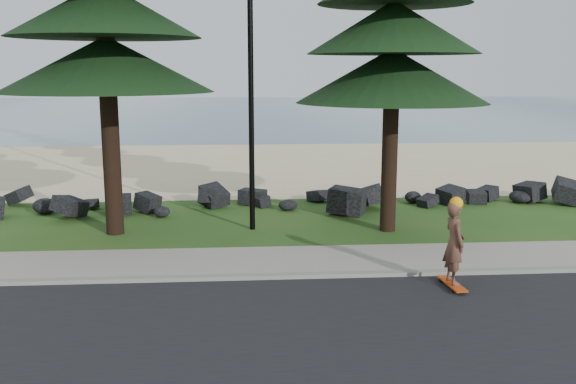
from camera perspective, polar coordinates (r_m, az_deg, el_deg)
The scene contains 9 objects.
ground at distance 13.79m, azimuth -2.94°, elevation -6.57°, with size 160.00×160.00×0.00m, color #214B17.
road at distance 9.59m, azimuth -2.35°, elevation -14.64°, with size 160.00×7.00×0.02m, color black.
kerb at distance 12.92m, azimuth -2.86°, elevation -7.56°, with size 160.00×0.20×0.10m, color gray.
sidewalk at distance 13.97m, azimuth -2.96°, elevation -6.17°, with size 160.00×2.00×0.08m, color gray.
beach_sand at distance 27.96m, azimuth -3.58°, elevation 2.42°, with size 160.00×15.00×0.01m, color #D0B78B.
ocean at distance 64.28m, azimuth -3.93°, elevation 7.25°, with size 160.00×58.00×0.01m, color #405E7A.
seawall_boulders at distance 19.20m, azimuth -3.30°, elevation -1.54°, with size 60.00×2.40×1.10m, color black, non-canonical shape.
lamp_post at distance 16.35m, azimuth -3.33°, elevation 10.89°, with size 0.25×0.14×8.14m.
skateboarder at distance 12.55m, azimuth 14.56°, elevation -4.43°, with size 0.43×0.97×1.77m.
Camera 1 is at (-0.24, -13.15, 4.15)m, focal length 40.00 mm.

